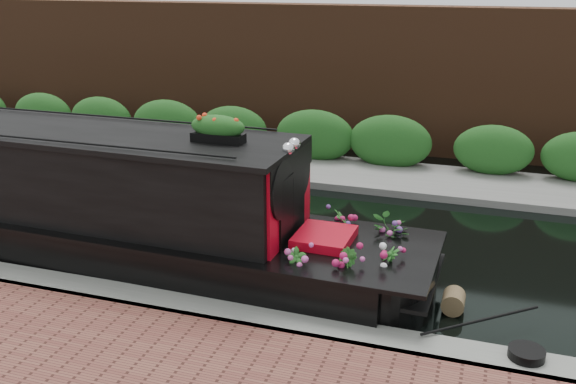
% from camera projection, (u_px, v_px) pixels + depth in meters
% --- Properties ---
extents(ground, '(80.00, 80.00, 0.00)m').
position_uv_depth(ground, '(242.00, 233.00, 12.64)').
color(ground, black).
rests_on(ground, ground).
extents(near_bank_coping, '(40.00, 0.60, 0.50)m').
position_uv_depth(near_bank_coping, '(160.00, 313.00, 9.68)').
color(near_bank_coping, gray).
rests_on(near_bank_coping, ground).
extents(far_bank_path, '(40.00, 2.40, 0.34)m').
position_uv_depth(far_bank_path, '(304.00, 172.00, 16.41)').
color(far_bank_path, slate).
rests_on(far_bank_path, ground).
extents(far_hedge, '(40.00, 1.10, 2.80)m').
position_uv_depth(far_hedge, '(314.00, 163.00, 17.22)').
color(far_hedge, '#1F541C').
rests_on(far_hedge, ground).
extents(far_brick_wall, '(40.00, 1.00, 8.00)m').
position_uv_depth(far_brick_wall, '(334.00, 144.00, 19.10)').
color(far_brick_wall, '#4A2A19').
rests_on(far_brick_wall, ground).
extents(narrowboat, '(12.94, 2.55, 3.01)m').
position_uv_depth(narrowboat, '(57.00, 205.00, 11.54)').
color(narrowboat, black).
rests_on(narrowboat, ground).
extents(rope_fender, '(0.34, 0.41, 0.34)m').
position_uv_depth(rope_fender, '(453.00, 301.00, 9.70)').
color(rope_fender, brown).
rests_on(rope_fender, ground).
extents(coiled_mooring_rope, '(0.46, 0.46, 0.12)m').
position_uv_depth(coiled_mooring_rope, '(527.00, 353.00, 8.13)').
color(coiled_mooring_rope, black).
rests_on(coiled_mooring_rope, near_bank_coping).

